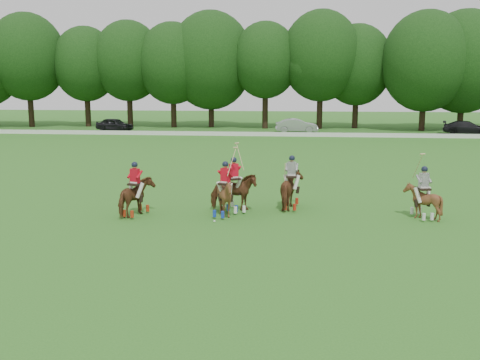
# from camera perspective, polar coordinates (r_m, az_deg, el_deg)

# --- Properties ---
(ground) EXTENTS (180.00, 180.00, 0.00)m
(ground) POSITION_cam_1_polar(r_m,az_deg,el_deg) (19.36, -5.73, -6.21)
(ground) COLOR #2B691E
(ground) RESTS_ON ground
(tree_line) EXTENTS (117.98, 14.32, 14.75)m
(tree_line) POSITION_cam_1_polar(r_m,az_deg,el_deg) (66.37, 3.00, 12.62)
(tree_line) COLOR black
(tree_line) RESTS_ON ground
(boundary_rail) EXTENTS (120.00, 0.10, 0.44)m
(boundary_rail) POSITION_cam_1_polar(r_m,az_deg,el_deg) (56.55, 2.11, 4.92)
(boundary_rail) COLOR white
(boundary_rail) RESTS_ON ground
(car_left) EXTENTS (4.76, 2.91, 1.51)m
(car_left) POSITION_cam_1_polar(r_m,az_deg,el_deg) (64.43, -13.22, 5.79)
(car_left) COLOR black
(car_left) RESTS_ON ground
(car_mid) EXTENTS (4.86, 1.96, 1.57)m
(car_mid) POSITION_cam_1_polar(r_m,az_deg,el_deg) (60.85, 6.07, 5.78)
(car_mid) COLOR #A5A5AB
(car_mid) RESTS_ON ground
(car_right) EXTENTS (5.35, 3.21, 1.45)m
(car_right) POSITION_cam_1_polar(r_m,az_deg,el_deg) (63.61, 23.05, 5.17)
(car_right) COLOR black
(car_right) RESTS_ON ground
(polo_red_a) EXTENTS (1.36, 2.03, 2.28)m
(polo_red_a) POSITION_cam_1_polar(r_m,az_deg,el_deg) (22.71, -11.07, -1.75)
(polo_red_a) COLOR #553416
(polo_red_a) RESTS_ON ground
(polo_red_b) EXTENTS (2.16, 2.07, 2.91)m
(polo_red_b) POSITION_cam_1_polar(r_m,az_deg,el_deg) (23.03, -0.67, -1.30)
(polo_red_b) COLOR #553416
(polo_red_b) RESTS_ON ground
(polo_red_c) EXTENTS (1.74, 1.84, 2.86)m
(polo_red_c) POSITION_cam_1_polar(r_m,az_deg,el_deg) (22.22, -1.56, -1.79)
(polo_red_c) COLOR #553416
(polo_red_c) RESTS_ON ground
(polo_stripe_a) EXTENTS (1.26, 2.06, 2.38)m
(polo_stripe_a) POSITION_cam_1_polar(r_m,az_deg,el_deg) (23.64, 5.51, -1.02)
(polo_stripe_a) COLOR #553416
(polo_stripe_a) RESTS_ON ground
(polo_stripe_b) EXTENTS (1.45, 1.56, 2.72)m
(polo_stripe_b) POSITION_cam_1_polar(r_m,az_deg,el_deg) (23.06, 18.90, -2.07)
(polo_stripe_b) COLOR #553416
(polo_stripe_b) RESTS_ON ground
(polo_ball) EXTENTS (0.09, 0.09, 0.09)m
(polo_ball) POSITION_cam_1_polar(r_m,az_deg,el_deg) (21.44, -2.74, -4.41)
(polo_ball) COLOR white
(polo_ball) RESTS_ON ground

